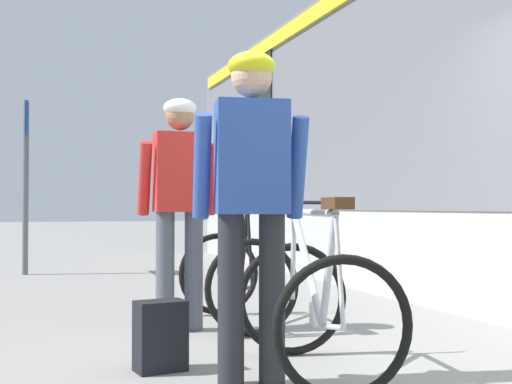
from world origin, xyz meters
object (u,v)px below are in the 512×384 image
object	(u,v)px
backpack_on_platform	(160,336)
cyclist_far_in_red	(180,192)
platform_sign_post	(26,157)
bicycle_near_silver	(315,303)
water_bottle_near_the_bikes	(313,314)
cyclist_near_in_blue	(251,185)
bicycle_far_black	(234,274)

from	to	relation	value
backpack_on_platform	cyclist_far_in_red	bearing A→B (deg)	63.44
backpack_on_platform	platform_sign_post	world-z (taller)	platform_sign_post
bicycle_near_silver	water_bottle_near_the_bikes	size ratio (longest dim) A/B	6.14
cyclist_near_in_blue	backpack_on_platform	distance (m)	1.04
cyclist_near_in_blue	bicycle_near_silver	size ratio (longest dim) A/B	1.51
bicycle_near_silver	backpack_on_platform	size ratio (longest dim) A/B	2.91
bicycle_near_silver	platform_sign_post	bearing A→B (deg)	103.25
bicycle_near_silver	water_bottle_near_the_bikes	distance (m)	1.57
cyclist_near_in_blue	cyclist_far_in_red	distance (m)	1.61
bicycle_far_black	water_bottle_near_the_bikes	bearing A→B (deg)	-24.31
cyclist_far_in_red	platform_sign_post	bearing A→B (deg)	102.77
water_bottle_near_the_bikes	platform_sign_post	size ratio (longest dim) A/B	0.08
cyclist_far_in_red	backpack_on_platform	size ratio (longest dim) A/B	4.40
cyclist_near_in_blue	bicycle_far_black	xyz separation A→B (m)	(0.45, 1.71, -0.65)
bicycle_far_black	platform_sign_post	world-z (taller)	platform_sign_post
cyclist_near_in_blue	backpack_on_platform	world-z (taller)	cyclist_near_in_blue
cyclist_far_in_red	platform_sign_post	xyz separation A→B (m)	(-1.08, 4.78, 0.57)
bicycle_near_silver	platform_sign_post	distance (m)	6.63
water_bottle_near_the_bikes	platform_sign_post	xyz separation A→B (m)	(-2.12, 4.94, 1.53)
bicycle_far_black	platform_sign_post	size ratio (longest dim) A/B	0.46
bicycle_far_black	backpack_on_platform	distance (m)	1.53
cyclist_near_in_blue	water_bottle_near_the_bikes	bearing A→B (deg)	54.95
cyclist_near_in_blue	bicycle_far_black	size ratio (longest dim) A/B	1.60
bicycle_far_black	bicycle_near_silver	bearing A→B (deg)	-91.97
cyclist_far_in_red	bicycle_near_silver	world-z (taller)	cyclist_far_in_red
bicycle_near_silver	water_bottle_near_the_bikes	xyz separation A→B (m)	(0.63, 1.40, -0.31)
bicycle_near_silver	bicycle_far_black	xyz separation A→B (m)	(0.06, 1.66, 0.00)
cyclist_far_in_red	backpack_on_platform	world-z (taller)	cyclist_far_in_red
cyclist_near_in_blue	water_bottle_near_the_bikes	world-z (taller)	cyclist_near_in_blue
bicycle_near_silver	backpack_on_platform	xyz separation A→B (m)	(-0.79, 0.40, -0.20)
bicycle_far_black	water_bottle_near_the_bikes	distance (m)	0.70
backpack_on_platform	water_bottle_near_the_bikes	bearing A→B (deg)	26.74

